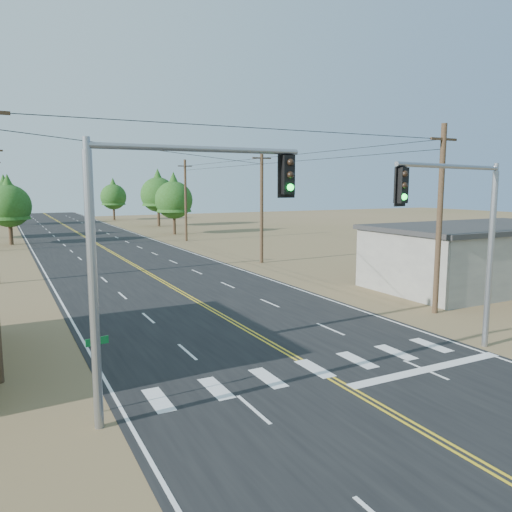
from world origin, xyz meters
TOP-DOWN VIEW (x-y plane):
  - ground at (0.00, 0.00)m, footprint 220.00×220.00m
  - road at (0.00, 30.00)m, footprint 15.00×200.00m
  - building_right at (19.00, 16.00)m, footprint 15.00×8.00m
  - utility_pole_right_near at (10.50, 12.00)m, footprint 1.80×0.30m
  - utility_pole_right_mid at (10.50, 32.00)m, footprint 1.80×0.30m
  - utility_pole_right_far at (10.50, 52.00)m, footprint 1.80×0.30m
  - signal_mast_left at (-6.15, 6.96)m, footprint 6.52×0.60m
  - signal_mast_right at (6.02, 6.49)m, footprint 6.82×1.76m
  - street_sign at (-7.80, 8.00)m, footprint 0.69×0.16m
  - tree_left_near at (-9.00, 57.52)m, footprint 4.92×4.92m
  - tree_left_far at (-9.00, 90.07)m, footprint 5.30×5.30m
  - tree_right_near at (11.94, 61.05)m, footprint 5.27×5.27m
  - tree_right_mid at (13.99, 75.75)m, footprint 5.83×5.83m
  - tree_right_far at (10.47, 94.96)m, footprint 5.06×5.06m

SIDE VIEW (x-z plane):
  - ground at x=0.00m, z-range 0.00..0.00m
  - road at x=0.00m, z-range 0.00..0.02m
  - street_sign at x=-7.80m, z-range 0.40..2.75m
  - building_right at x=19.00m, z-range 0.00..4.00m
  - tree_left_near at x=-9.00m, z-range 0.91..9.11m
  - utility_pole_right_near at x=10.50m, z-range 0.12..10.12m
  - utility_pole_right_mid at x=10.50m, z-range 0.12..10.12m
  - utility_pole_right_far at x=10.50m, z-range 0.12..10.12m
  - tree_right_far at x=10.47m, z-range 0.94..9.37m
  - signal_mast_right at x=6.02m, z-range 1.40..9.13m
  - tree_right_near at x=11.94m, z-range 0.98..9.77m
  - tree_left_far at x=-9.00m, z-range 0.98..9.82m
  - signal_mast_left at x=-6.15m, z-range 1.41..9.51m
  - tree_right_mid at x=13.99m, z-range 1.09..10.80m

